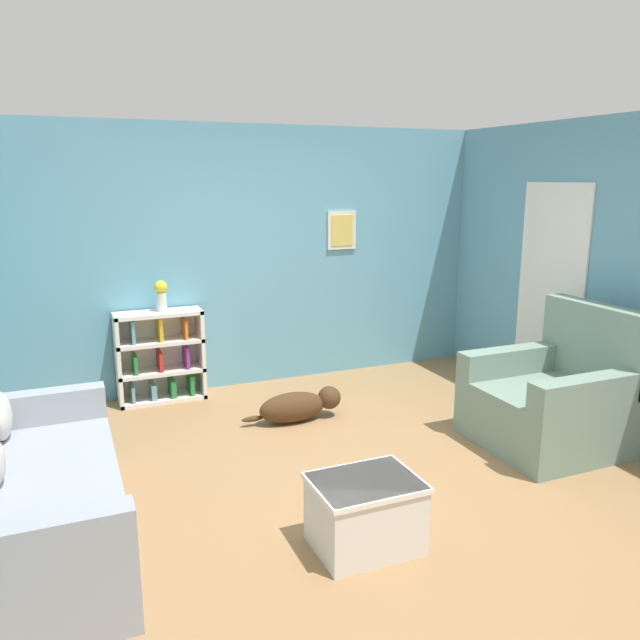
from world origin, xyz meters
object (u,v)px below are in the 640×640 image
Objects in this scene: couch at (32,500)px; bookshelf at (160,357)px; coffee_table at (365,511)px; dog at (299,406)px; vase at (161,294)px; recliner_chair at (556,399)px.

bookshelf reaches higher than couch.
coffee_table reaches higher than dog.
vase is at bearing 102.44° from coffee_table.
vase is (1.11, 2.20, 0.74)m from couch.
dog is at bearing -45.83° from vase.
coffee_table is at bearing -77.56° from vase.
bookshelf is (1.07, 2.22, 0.13)m from couch.
coffee_table is (1.76, -0.74, -0.07)m from couch.
couch is 3.22× the size of coffee_table.
vase is at bearing 63.19° from couch.
bookshelf is at bearing 103.09° from coffee_table.
coffee_table is at bearing -160.89° from recliner_chair.
couch is 2.57m from vase.
recliner_chair reaches higher than bookshelf.
dog is at bearing 80.31° from coffee_table.
recliner_chair is 2.13m from dog.
bookshelf is at bearing 153.38° from vase.
couch is 2.18× the size of dog.
recliner_chair reaches higher than dog.
coffee_table is at bearing -99.69° from dog.
recliner_chair is 3.57m from vase.
recliner_chair is (2.75, -2.25, -0.05)m from bookshelf.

